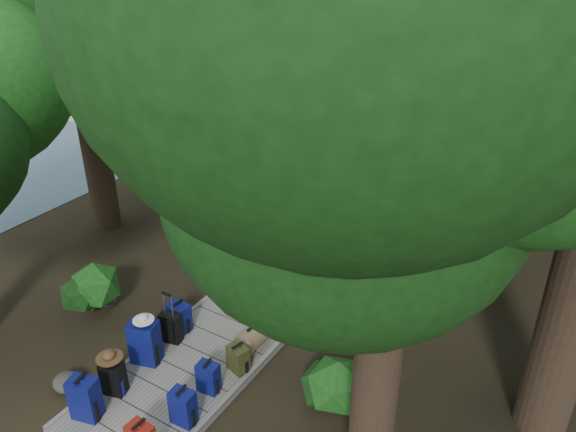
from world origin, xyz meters
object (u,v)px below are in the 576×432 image
Objects in this scene: backpack_left_c at (145,340)px; backpack_left_d at (179,316)px; lone_suitcase_on_sand at (426,151)px; backpack_left_b at (113,376)px; sun_lounger at (532,157)px; backpack_left_a at (84,397)px; backpack_right_b at (183,405)px; backpack_right_d at (238,357)px; suitcase_on_boardwalk at (171,328)px; backpack_right_c at (208,376)px; duffel_right_khaki at (253,337)px; kayak at (362,116)px.

backpack_left_c is 1.43× the size of backpack_left_d.
lone_suitcase_on_sand is at bearing 88.45° from backpack_left_d.
backpack_left_b reaches higher than sun_lounger.
backpack_left_a is at bearing -102.22° from backpack_left_c.
backpack_right_b is (1.41, -0.68, -0.11)m from backpack_left_c.
backpack_left_a is at bearing -108.74° from backpack_right_d.
suitcase_on_boardwalk is at bearing -95.93° from lone_suitcase_on_sand.
backpack_left_b is 1.97m from backpack_right_d.
backpack_left_b is (-0.02, 0.56, -0.07)m from backpack_left_a.
backpack_left_b is 1.48m from backpack_right_c.
duffel_right_khaki is 1.08× the size of suitcase_on_boardwalk.
backpack_right_c is 0.63m from backpack_right_d.
backpack_right_b is 0.98× the size of lone_suitcase_on_sand.
backpack_right_c is at bearing 17.87° from backpack_left_b.
lone_suitcase_on_sand is at bearing 88.77° from backpack_right_b.
backpack_right_d reaches higher than kayak.
backpack_left_a is 1.28× the size of backpack_left_d.
kayak is (-3.79, 12.65, -0.12)m from duffel_right_khaki.
backpack_left_a is 1.47m from backpack_right_b.
sun_lounger is at bearing 56.49° from backpack_left_c.
lone_suitcase_on_sand is at bearing 70.62° from backpack_left_b.
backpack_right_c is 0.94× the size of duffel_right_khaki.
backpack_left_a reaches higher than backpack_right_d.
suitcase_on_boardwalk is 0.32× the size of sun_lounger.
backpack_left_c is 1.59m from backpack_right_d.
backpack_right_d is at bearing -6.50° from backpack_left_d.
backpack_right_d is 1.44m from suitcase_on_boardwalk.
lone_suitcase_on_sand is 3.18m from sun_lounger.
backpack_right_b is at bearing -88.72° from lone_suitcase_on_sand.
backpack_left_d is (-0.17, 2.27, -0.09)m from backpack_left_a.
backpack_left_c is 0.62m from suitcase_on_boardwalk.
suitcase_on_boardwalk reaches higher than lone_suitcase_on_sand.
backpack_right_c is at bearing -86.42° from duffel_right_khaki.
kayak is 6.42m from sun_lounger.
lone_suitcase_on_sand is (0.87, 12.08, -0.09)m from backpack_left_b.
backpack_right_b reaches higher than backpack_left_b.
suitcase_on_boardwalk is at bearing -70.51° from backpack_left_d.
suitcase_on_boardwalk is 12.62m from sun_lounger.
backpack_right_b is at bearing -76.36° from backpack_right_d.
backpack_left_c is 0.24× the size of kayak.
backpack_left_a reaches higher than backpack_right_b.
lone_suitcase_on_sand is at bearing -158.94° from sun_lounger.
backpack_left_b is 1.05× the size of duffel_right_khaki.
kayak is at bearing 87.47° from suitcase_on_boardwalk.
lone_suitcase_on_sand is 0.18× the size of kayak.
backpack_right_c is at bearing 93.72° from backpack_right_b.
backpack_left_b reaches higher than suitcase_on_boardwalk.
backpack_left_a is at bearing -108.98° from sun_lounger.
backpack_right_b reaches higher than backpack_left_d.
kayak is (-3.42, 2.61, -0.15)m from lone_suitcase_on_sand.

